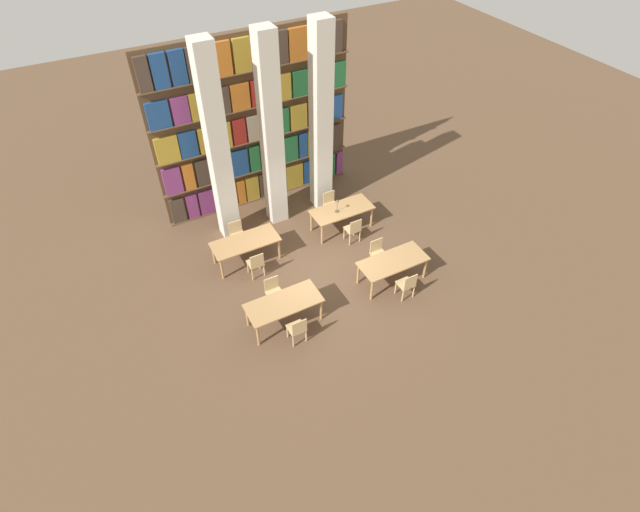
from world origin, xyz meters
TOP-DOWN VIEW (x-y plane):
  - ground_plane at (0.00, 0.00)m, footprint 40.00×40.00m
  - bookshelf_bank at (-0.00, 4.13)m, footprint 6.39×0.35m
  - pillar_left at (-1.62, 2.84)m, footprint 0.55×0.55m
  - pillar_center at (0.00, 2.84)m, footprint 0.55×0.55m
  - pillar_right at (1.62, 2.84)m, footprint 0.55×0.55m
  - reading_table_0 at (-1.66, -1.29)m, footprint 1.94×0.87m
  - chair_0 at (-1.63, -2.00)m, footprint 0.42×0.40m
  - chair_1 at (-1.63, -0.57)m, footprint 0.42×0.40m
  - reading_table_1 at (1.66, -1.32)m, footprint 1.94×0.87m
  - chair_2 at (1.65, -2.03)m, footprint 0.42×0.40m
  - chair_3 at (1.65, -0.60)m, footprint 0.42×0.40m
  - reading_table_2 at (-1.65, 1.36)m, footprint 1.94×0.87m
  - chair_4 at (-1.63, 0.65)m, footprint 0.42×0.40m
  - chair_5 at (-1.63, 2.08)m, footprint 0.42×0.40m
  - reading_table_3 at (1.56, 1.36)m, footprint 1.94×0.87m
  - chair_6 at (1.56, 0.64)m, footprint 0.42×0.40m
  - chair_7 at (1.56, 2.07)m, footprint 0.42×0.40m
  - desk_lamp_0 at (1.37, 1.31)m, footprint 0.14×0.14m

SIDE VIEW (x-z plane):
  - ground_plane at x=0.00m, z-range 0.00..0.00m
  - chair_0 at x=-1.63m, z-range 0.04..0.93m
  - chair_1 at x=-1.63m, z-range 0.04..0.93m
  - chair_2 at x=1.65m, z-range 0.04..0.93m
  - chair_3 at x=1.65m, z-range 0.04..0.93m
  - chair_4 at x=-1.63m, z-range 0.04..0.93m
  - chair_5 at x=-1.63m, z-range 0.04..0.93m
  - chair_6 at x=1.56m, z-range 0.04..0.93m
  - chair_7 at x=1.56m, z-range 0.04..0.93m
  - reading_table_0 at x=-1.66m, z-range 0.30..1.06m
  - reading_table_1 at x=1.66m, z-range 0.30..1.06m
  - reading_table_2 at x=-1.65m, z-range 0.30..1.06m
  - reading_table_3 at x=1.56m, z-range 0.30..1.06m
  - desk_lamp_0 at x=1.37m, z-range 0.84..1.30m
  - bookshelf_bank at x=0.00m, z-range -0.08..5.42m
  - pillar_left at x=-1.62m, z-range 0.00..6.00m
  - pillar_center at x=0.00m, z-range 0.00..6.00m
  - pillar_right at x=1.62m, z-range 0.00..6.00m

